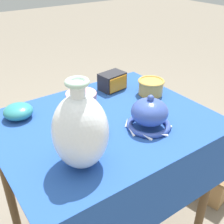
% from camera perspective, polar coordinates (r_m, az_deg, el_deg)
% --- Properties ---
extents(display_table, '(0.93, 0.74, 0.74)m').
position_cam_1_polar(display_table, '(1.27, -1.04, -5.60)').
color(display_table, brown).
rests_on(display_table, ground_plane).
extents(vase_tall_bulbous, '(0.19, 0.19, 0.32)m').
position_cam_1_polar(vase_tall_bulbous, '(0.92, -6.44, -3.88)').
color(vase_tall_bulbous, white).
rests_on(vase_tall_bulbous, display_table).
extents(vase_dome_bell, '(0.20, 0.20, 0.16)m').
position_cam_1_polar(vase_dome_bell, '(1.16, 7.59, -0.58)').
color(vase_dome_bell, '#3851A8').
rests_on(vase_dome_bell, display_table).
extents(mosaic_tile_box, '(0.14, 0.11, 0.09)m').
position_cam_1_polar(mosaic_tile_box, '(1.49, 0.08, 6.26)').
color(mosaic_tile_box, '#232328').
rests_on(mosaic_tile_box, display_table).
extents(bowl_shallow_terracotta, '(0.14, 0.14, 0.05)m').
position_cam_1_polar(bowl_shallow_terracotta, '(1.13, -4.19, -3.43)').
color(bowl_shallow_terracotta, '#BC6642').
rests_on(bowl_shallow_terracotta, display_table).
extents(bowl_shallow_teal, '(0.13, 0.13, 0.06)m').
position_cam_1_polar(bowl_shallow_teal, '(1.30, -18.52, 0.13)').
color(bowl_shallow_teal, teal).
rests_on(bowl_shallow_teal, display_table).
extents(cup_wide_ochre, '(0.14, 0.14, 0.08)m').
position_cam_1_polar(cup_wide_ochre, '(1.45, 7.90, 5.16)').
color(cup_wide_ochre, gold).
rests_on(cup_wide_ochre, display_table).
extents(pot_squat_rose, '(0.15, 0.15, 0.05)m').
position_cam_1_polar(pot_squat_rose, '(1.36, -6.40, 2.82)').
color(pot_squat_rose, '#D19399').
rests_on(pot_squat_rose, display_table).
extents(wooden_crate, '(0.37, 0.35, 0.21)m').
position_cam_1_polar(wooden_crate, '(2.00, 19.45, -11.77)').
color(wooden_crate, '#A37A4C').
rests_on(wooden_crate, ground_plane).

